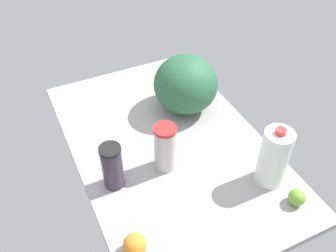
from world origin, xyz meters
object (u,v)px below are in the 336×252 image
object	(u,v)px
tumbler_cup	(165,147)
lime_by_jug	(297,197)
milk_jug	(274,157)
shaker_bottle	(112,167)
watermelon	(186,84)
orange_loose	(135,245)

from	to	relation	value
tumbler_cup	lime_by_jug	bearing A→B (deg)	43.62
milk_jug	lime_by_jug	distance (cm)	16.06
shaker_bottle	watermelon	bearing A→B (deg)	122.85
milk_jug	orange_loose	world-z (taller)	milk_jug
shaker_bottle	tumbler_cup	xyz separation A→B (cm)	(0.06, 21.02, 0.60)
watermelon	lime_by_jug	size ratio (longest dim) A/B	4.65
shaker_bottle	orange_loose	world-z (taller)	shaker_bottle
watermelon	lime_by_jug	world-z (taller)	watermelon
watermelon	orange_loose	bearing A→B (deg)	-39.60
shaker_bottle	lime_by_jug	distance (cm)	66.64
milk_jug	orange_loose	size ratio (longest dim) A/B	3.40
orange_loose	lime_by_jug	bearing A→B (deg)	83.14
tumbler_cup	watermelon	bearing A→B (deg)	140.65
milk_jug	shaker_bottle	distance (cm)	58.27
milk_jug	watermelon	bearing A→B (deg)	-170.57
lime_by_jug	orange_loose	world-z (taller)	orange_loose
orange_loose	watermelon	bearing A→B (deg)	140.40
watermelon	milk_jug	bearing A→B (deg)	9.43
milk_jug	lime_by_jug	bearing A→B (deg)	9.18
orange_loose	tumbler_cup	bearing A→B (deg)	140.15
watermelon	tumbler_cup	bearing A→B (deg)	-39.35
lime_by_jug	orange_loose	size ratio (longest dim) A/B	0.81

